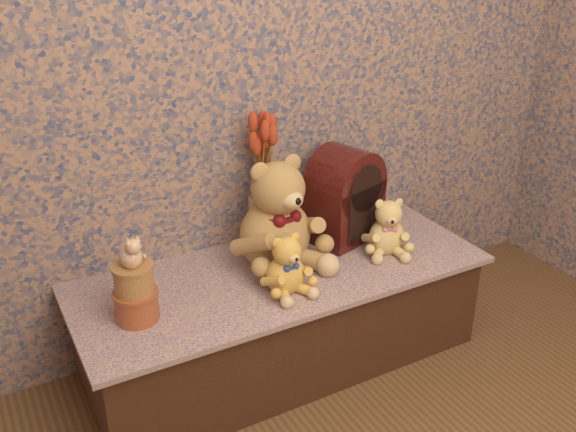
# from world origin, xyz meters

# --- Properties ---
(display_shelf) EXTENTS (1.50, 0.60, 0.39)m
(display_shelf) POSITION_xyz_m (0.00, 1.21, 0.20)
(display_shelf) COLOR #3A4778
(display_shelf) RESTS_ON ground
(teddy_large) EXTENTS (0.41, 0.46, 0.44)m
(teddy_large) POSITION_xyz_m (0.01, 1.27, 0.61)
(teddy_large) COLOR olive
(teddy_large) RESTS_ON display_shelf
(teddy_medium) EXTENTS (0.19, 0.23, 0.23)m
(teddy_medium) POSITION_xyz_m (-0.05, 1.09, 0.51)
(teddy_medium) COLOR gold
(teddy_medium) RESTS_ON display_shelf
(teddy_small) EXTENTS (0.26, 0.28, 0.23)m
(teddy_small) POSITION_xyz_m (0.42, 1.15, 0.51)
(teddy_small) COLOR #E0B86A
(teddy_small) RESTS_ON display_shelf
(cathedral_radio) EXTENTS (0.32, 0.27, 0.38)m
(cathedral_radio) POSITION_xyz_m (0.34, 1.32, 0.58)
(cathedral_radio) COLOR #3A0D0A
(cathedral_radio) RESTS_ON display_shelf
(ceramic_vase) EXTENTS (0.16, 0.16, 0.20)m
(ceramic_vase) POSITION_xyz_m (0.04, 1.41, 0.49)
(ceramic_vase) COLOR tan
(ceramic_vase) RESTS_ON display_shelf
(dried_stalks) EXTENTS (0.28, 0.28, 0.46)m
(dried_stalks) POSITION_xyz_m (0.04, 1.41, 0.83)
(dried_stalks) COLOR #AE371B
(dried_stalks) RESTS_ON ceramic_vase
(biscuit_tin_lower) EXTENTS (0.14, 0.14, 0.10)m
(biscuit_tin_lower) POSITION_xyz_m (-0.55, 1.16, 0.44)
(biscuit_tin_lower) COLOR #AE6C33
(biscuit_tin_lower) RESTS_ON display_shelf
(biscuit_tin_upper) EXTENTS (0.14, 0.14, 0.10)m
(biscuit_tin_upper) POSITION_xyz_m (-0.55, 1.16, 0.54)
(biscuit_tin_upper) COLOR tan
(biscuit_tin_upper) RESTS_ON biscuit_tin_lower
(cat_figurine) EXTENTS (0.10, 0.10, 0.11)m
(cat_figurine) POSITION_xyz_m (-0.55, 1.16, 0.65)
(cat_figurine) COLOR silver
(cat_figurine) RESTS_ON biscuit_tin_upper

